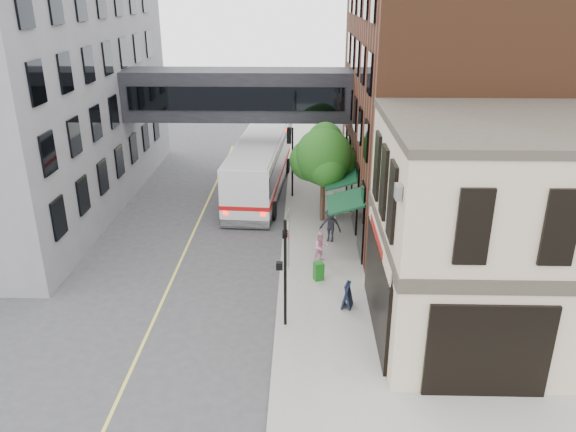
# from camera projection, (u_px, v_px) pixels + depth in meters

# --- Properties ---
(ground) EXTENTS (120.00, 120.00, 0.00)m
(ground) POSITION_uv_depth(u_px,v_px,m) (273.00, 357.00, 20.60)
(ground) COLOR #38383A
(ground) RESTS_ON ground
(sidewalk_main) EXTENTS (4.00, 60.00, 0.15)m
(sidewalk_main) POSITION_uv_depth(u_px,v_px,m) (318.00, 215.00, 33.50)
(sidewalk_main) COLOR gray
(sidewalk_main) RESTS_ON ground
(corner_building) EXTENTS (10.19, 8.12, 8.45)m
(corner_building) POSITION_uv_depth(u_px,v_px,m) (517.00, 233.00, 20.66)
(corner_building) COLOR #BCAF8F
(corner_building) RESTS_ON ground
(brick_building) EXTENTS (13.76, 18.00, 14.00)m
(brick_building) POSITION_uv_depth(u_px,v_px,m) (461.00, 96.00, 31.65)
(brick_building) COLOR #4C2917
(brick_building) RESTS_ON ground
(skyway_bridge) EXTENTS (14.00, 3.18, 3.00)m
(skyway_bridge) POSITION_uv_depth(u_px,v_px,m) (238.00, 94.00, 34.93)
(skyway_bridge) COLOR black
(skyway_bridge) RESTS_ON ground
(traffic_signal_near) EXTENTS (0.44, 0.22, 4.60)m
(traffic_signal_near) POSITION_uv_depth(u_px,v_px,m) (284.00, 260.00, 21.33)
(traffic_signal_near) COLOR black
(traffic_signal_near) RESTS_ON sidewalk_main
(traffic_signal_far) EXTENTS (0.53, 0.28, 4.50)m
(traffic_signal_far) POSITION_uv_depth(u_px,v_px,m) (290.00, 148.00, 35.10)
(traffic_signal_far) COLOR black
(traffic_signal_far) RESTS_ON sidewalk_main
(street_sign_pole) EXTENTS (0.08, 0.75, 3.00)m
(street_sign_pole) POSITION_uv_depth(u_px,v_px,m) (288.00, 233.00, 26.36)
(street_sign_pole) COLOR gray
(street_sign_pole) RESTS_ON sidewalk_main
(street_tree) EXTENTS (3.80, 3.20, 5.60)m
(street_tree) POSITION_uv_depth(u_px,v_px,m) (323.00, 156.00, 31.34)
(street_tree) COLOR #382619
(street_tree) RESTS_ON sidewalk_main
(lane_marking) EXTENTS (0.12, 40.00, 0.01)m
(lane_marking) POSITION_uv_depth(u_px,v_px,m) (189.00, 242.00, 29.99)
(lane_marking) COLOR #D8CC4C
(lane_marking) RESTS_ON ground
(bus) EXTENTS (3.79, 13.08, 3.48)m
(bus) POSITION_uv_depth(u_px,v_px,m) (260.00, 164.00, 36.72)
(bus) COLOR silver
(bus) RESTS_ON ground
(pedestrian_a) EXTENTS (0.81, 0.68, 1.89)m
(pedestrian_a) POSITION_uv_depth(u_px,v_px,m) (333.00, 207.00, 31.88)
(pedestrian_a) COLOR white
(pedestrian_a) RESTS_ON sidewalk_main
(pedestrian_b) EXTENTS (0.91, 0.84, 1.52)m
(pedestrian_b) POSITION_uv_depth(u_px,v_px,m) (321.00, 247.00, 27.34)
(pedestrian_b) COLOR #F29CBF
(pedestrian_b) RESTS_ON sidewalk_main
(pedestrian_c) EXTENTS (1.34, 1.02, 1.83)m
(pedestrian_c) POSITION_uv_depth(u_px,v_px,m) (330.00, 225.00, 29.45)
(pedestrian_c) COLOR black
(pedestrian_c) RESTS_ON sidewalk_main
(newspaper_box) EXTENTS (0.52, 0.49, 0.85)m
(newspaper_box) POSITION_uv_depth(u_px,v_px,m) (319.00, 271.00, 25.69)
(newspaper_box) COLOR #155F17
(newspaper_box) RESTS_ON sidewalk_main
(sandwich_board) EXTENTS (0.56, 0.70, 1.10)m
(sandwich_board) POSITION_uv_depth(u_px,v_px,m) (347.00, 295.00, 23.40)
(sandwich_board) COLOR black
(sandwich_board) RESTS_ON sidewalk_main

